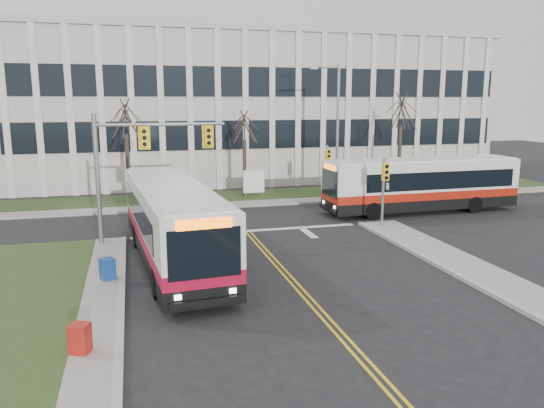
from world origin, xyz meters
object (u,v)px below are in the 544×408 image
Objects in this scene: streetlight at (335,124)px; newspaper_box_blue at (108,271)px; directory_sign at (254,182)px; newspaper_box_red at (80,341)px; bus_cross at (421,186)px; bus_main at (173,225)px.

newspaper_box_blue is at bearing -135.51° from streetlight.
directory_sign is at bearing 166.77° from streetlight.
directory_sign is 2.11× the size of newspaper_box_red.
newspaper_box_red is at bearing -117.57° from newspaper_box_blue.
directory_sign is (-5.53, 1.30, -4.02)m from streetlight.
newspaper_box_blue is (-14.83, -14.57, -4.72)m from streetlight.
newspaper_box_red is (-18.75, -14.73, -1.14)m from bus_cross.
directory_sign is 11.47m from bus_cross.
streetlight is 0.76× the size of bus_cross.
bus_cross is 12.78× the size of newspaper_box_blue.
bus_cross is 23.87m from newspaper_box_red.
bus_main is (-6.68, -13.92, 0.49)m from directory_sign.
bus_main is 1.02× the size of bus_cross.
bus_cross is at bearing -38.55° from directory_sign.
bus_cross is 20.27m from newspaper_box_blue.
streetlight is 9.68× the size of newspaper_box_red.
bus_cross is (15.64, 6.78, -0.04)m from bus_main.
directory_sign is at bearing 59.55° from bus_main.
streetlight is at bearing 41.14° from bus_main.
streetlight reaches higher than bus_cross.
bus_cross reaches higher than newspaper_box_red.
newspaper_box_blue is (-9.30, -15.87, -0.70)m from directory_sign.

